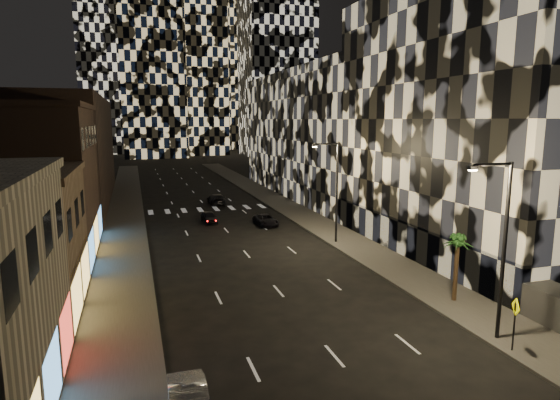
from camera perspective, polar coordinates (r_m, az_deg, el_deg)
sidewalk_left at (r=59.07m, az=-18.40°, el=-1.54°), size 4.00×120.00×0.15m
sidewalk_right at (r=61.95m, az=0.41°, el=-0.53°), size 4.00×120.00×0.15m
curb_left at (r=59.06m, az=-16.37°, el=-1.44°), size 0.20×120.00×0.15m
curb_right at (r=61.35m, az=-1.46°, el=-0.63°), size 0.20×120.00×0.15m
retail_brown at (r=42.64m, az=-28.54°, el=1.65°), size 10.00×15.00×12.00m
retail_filler_left at (r=68.64m, az=-24.48°, el=5.43°), size 10.00×40.00×14.00m
midrise_right at (r=43.37m, az=24.28°, el=8.73°), size 16.00×25.00×22.00m
midrise_base at (r=39.89m, az=14.99°, el=-4.56°), size 0.60×25.00×3.00m
midrise_filler_right at (r=71.10m, az=6.42°, el=7.98°), size 16.00×40.00×18.00m
streetlight_near at (r=25.48m, az=25.34°, el=-4.32°), size 2.55×0.25×9.00m
streetlight_far at (r=42.07m, az=6.65°, el=1.79°), size 2.55×0.25×9.00m
car_dark_midlane at (r=51.83m, az=-8.65°, el=-2.07°), size 1.61×3.66×1.22m
car_dark_oncoming at (r=62.80m, az=-7.74°, el=0.11°), size 1.98×4.85×1.40m
car_dark_rightlane at (r=49.84m, az=-1.76°, el=-2.47°), size 2.03×4.22×1.16m
ped_sign at (r=25.53m, az=26.73°, el=-12.42°), size 0.40×0.83×2.65m
palm_tree at (r=30.42m, az=20.82°, el=-5.25°), size 2.11×2.13×4.17m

